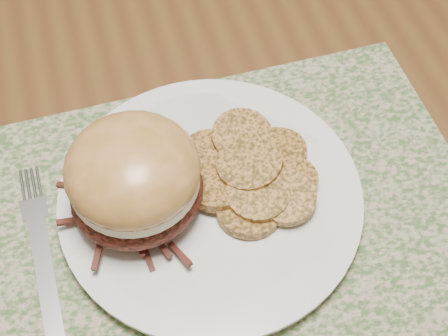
{
  "coord_description": "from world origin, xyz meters",
  "views": [
    {
      "loc": [
        -0.35,
        -0.52,
        1.25
      ],
      "look_at": [
        -0.26,
        -0.23,
        0.79
      ],
      "focal_mm": 50.0,
      "sensor_mm": 36.0,
      "label": 1
    }
  ],
  "objects_px": {
    "dinner_plate": "(211,198)",
    "pork_sandwich": "(134,179)",
    "fork": "(42,255)",
    "dining_table": "(369,35)"
  },
  "relations": [
    {
      "from": "dinner_plate",
      "to": "pork_sandwich",
      "type": "distance_m",
      "value": 0.08
    },
    {
      "from": "dining_table",
      "to": "dinner_plate",
      "type": "bearing_deg",
      "value": -139.93
    },
    {
      "from": "dinner_plate",
      "to": "fork",
      "type": "xyz_separation_m",
      "value": [
        -0.16,
        -0.01,
        -0.01
      ]
    },
    {
      "from": "dining_table",
      "to": "pork_sandwich",
      "type": "bearing_deg",
      "value": -146.26
    },
    {
      "from": "dining_table",
      "to": "dinner_plate",
      "type": "relative_size",
      "value": 5.77
    },
    {
      "from": "fork",
      "to": "dinner_plate",
      "type": "bearing_deg",
      "value": 3.01
    },
    {
      "from": "fork",
      "to": "dining_table",
      "type": "bearing_deg",
      "value": 28.48
    },
    {
      "from": "dining_table",
      "to": "fork",
      "type": "relative_size",
      "value": 7.82
    },
    {
      "from": "pork_sandwich",
      "to": "dinner_plate",
      "type": "bearing_deg",
      "value": -26.69
    },
    {
      "from": "pork_sandwich",
      "to": "fork",
      "type": "bearing_deg",
      "value": 169.03
    }
  ]
}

